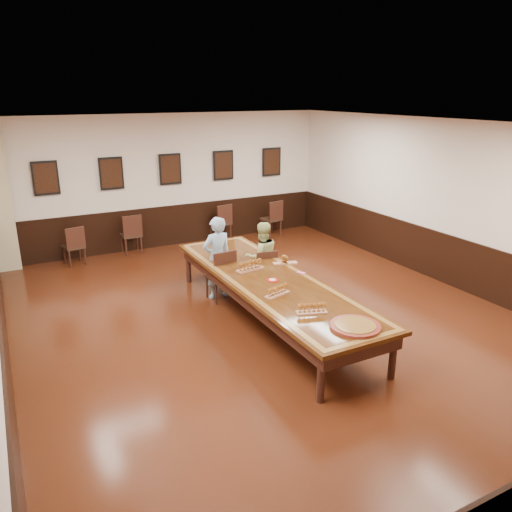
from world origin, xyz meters
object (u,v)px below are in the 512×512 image
conference_table (270,287)px  carved_platter (355,326)px  person_woman (262,257)px  spare_chair_d (271,218)px  chair_woman (263,271)px  person_man (217,258)px  spare_chair_b (131,234)px  spare_chair_c (220,222)px  spare_chair_a (74,245)px  chair_man (220,274)px

conference_table → carved_platter: bearing=-87.0°
person_woman → spare_chair_d: bearing=-114.5°
conference_table → carved_platter: 2.09m
conference_table → chair_woman: bearing=66.5°
person_man → conference_table: size_ratio=0.31×
spare_chair_b → spare_chair_c: (2.33, 0.03, -0.00)m
spare_chair_b → person_man: bearing=101.0°
spare_chair_b → conference_table: (1.11, -4.77, 0.13)m
spare_chair_a → conference_table: (2.44, -4.55, 0.17)m
chair_woman → person_woman: person_woman is taller
chair_man → spare_chair_d: 4.45m
chair_man → spare_chair_d: bearing=-136.2°
chair_man → person_man: (-0.01, 0.10, 0.29)m
chair_man → person_woman: 0.88m
chair_man → spare_chair_a: chair_man is taller
chair_man → chair_woman: size_ratio=1.11×
spare_chair_c → person_man: bearing=55.7°
conference_table → spare_chair_b: bearing=103.1°
spare_chair_d → carved_platter: (-2.48, -6.64, 0.30)m
chair_man → person_woman: bearing=174.3°
conference_table → person_man: bearing=105.4°
spare_chair_d → carved_platter: bearing=59.5°
chair_man → person_man: size_ratio=0.63×
chair_man → carved_platter: 3.36m
chair_woman → conference_table: size_ratio=0.18×
chair_woman → carved_platter: 3.24m
chair_woman → spare_chair_c: bearing=-93.8°
person_man → person_woman: bearing=167.6°
chair_man → spare_chair_b: size_ratio=1.02×
chair_man → chair_woman: (0.85, -0.11, -0.05)m
chair_man → spare_chair_a: 3.91m
spare_chair_b → spare_chair_d: same height
conference_table → carved_platter: size_ratio=7.15×
chair_man → carved_platter: size_ratio=1.39×
chair_woman → spare_chair_c: (0.73, 3.67, 0.04)m
chair_woman → conference_table: chair_woman is taller
chair_man → spare_chair_b: bearing=-82.6°
chair_man → carved_platter: chair_man is taller
spare_chair_d → conference_table: spare_chair_d is taller
person_woman → carved_platter: (-0.39, -3.30, 0.09)m
spare_chair_a → spare_chair_d: 5.04m
chair_woman → spare_chair_a: size_ratio=1.00×
spare_chair_d → carved_platter: 7.10m
spare_chair_a → spare_chair_b: size_ratio=0.92×
spare_chair_a → spare_chair_c: spare_chair_c is taller
chair_man → spare_chair_c: 3.90m
spare_chair_a → conference_table: spare_chair_a is taller
spare_chair_a → person_man: person_man is taller
spare_chair_a → person_woman: 4.45m
chair_woman → spare_chair_b: (-1.60, 3.64, 0.04)m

